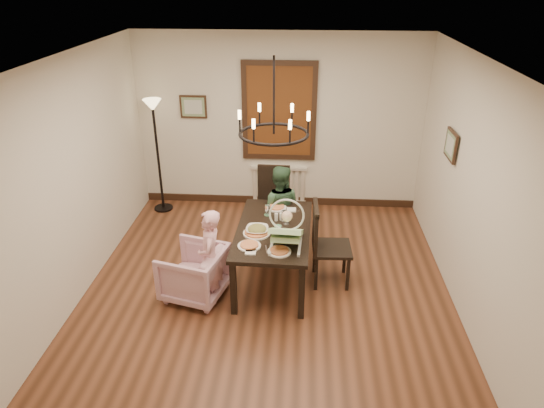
# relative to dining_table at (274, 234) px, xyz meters

# --- Properties ---
(room_shell) EXTENTS (4.51, 5.00, 2.81)m
(room_shell) POSITION_rel_dining_table_xyz_m (-0.06, 0.09, 0.74)
(room_shell) COLOR brown
(room_shell) RESTS_ON ground
(dining_table) EXTENTS (0.94, 1.62, 0.74)m
(dining_table) POSITION_rel_dining_table_xyz_m (0.00, 0.00, 0.00)
(dining_table) COLOR black
(dining_table) RESTS_ON room_shell
(chair_far) EXTENTS (0.49, 0.49, 1.07)m
(chair_far) POSITION_rel_dining_table_xyz_m (-0.09, 1.09, -0.13)
(chair_far) COLOR black
(chair_far) RESTS_ON room_shell
(chair_right) EXTENTS (0.50, 0.50, 1.08)m
(chair_right) POSITION_rel_dining_table_xyz_m (0.72, 0.01, -0.12)
(chair_right) COLOR black
(chair_right) RESTS_ON room_shell
(armchair) EXTENTS (0.86, 0.85, 0.64)m
(armchair) POSITION_rel_dining_table_xyz_m (-0.93, -0.41, -0.34)
(armchair) COLOR #E0ABC0
(armchair) RESTS_ON room_shell
(elderly_woman) EXTENTS (0.27, 0.38, 0.98)m
(elderly_woman) POSITION_rel_dining_table_xyz_m (-0.71, -0.47, -0.17)
(elderly_woman) COLOR #E7A3AE
(elderly_woman) RESTS_ON room_shell
(seated_man) EXTENTS (0.52, 0.42, 1.04)m
(seated_man) POSITION_rel_dining_table_xyz_m (0.02, 0.78, -0.14)
(seated_man) COLOR #33573B
(seated_man) RESTS_ON room_shell
(baby_bouncer) EXTENTS (0.45, 0.61, 0.39)m
(baby_bouncer) POSITION_rel_dining_table_xyz_m (0.17, -0.37, 0.28)
(baby_bouncer) COLOR #B8E9A1
(baby_bouncer) RESTS_ON dining_table
(salad_bowl) EXTENTS (0.33, 0.33, 0.08)m
(salad_bowl) POSITION_rel_dining_table_xyz_m (-0.19, -0.12, 0.12)
(salad_bowl) COLOR white
(salad_bowl) RESTS_ON dining_table
(pizza_platter) EXTENTS (0.33, 0.33, 0.04)m
(pizza_platter) POSITION_rel_dining_table_xyz_m (-0.19, -0.16, 0.10)
(pizza_platter) COLOR tan
(pizza_platter) RESTS_ON dining_table
(drinking_glass) EXTENTS (0.07, 0.07, 0.14)m
(drinking_glass) POSITION_rel_dining_table_xyz_m (0.15, 0.12, 0.15)
(drinking_glass) COLOR silver
(drinking_glass) RESTS_ON dining_table
(window_blinds) EXTENTS (1.00, 0.03, 1.40)m
(window_blinds) POSITION_rel_dining_table_xyz_m (-0.06, 2.19, 0.94)
(window_blinds) COLOR #552B11
(window_blinds) RESTS_ON room_shell
(radiator) EXTENTS (0.92, 0.12, 0.62)m
(radiator) POSITION_rel_dining_table_xyz_m (-0.06, 2.21, -0.31)
(radiator) COLOR silver
(radiator) RESTS_ON room_shell
(picture_back) EXTENTS (0.42, 0.03, 0.36)m
(picture_back) POSITION_rel_dining_table_xyz_m (-1.41, 2.20, 0.99)
(picture_back) COLOR black
(picture_back) RESTS_ON room_shell
(picture_right) EXTENTS (0.03, 0.42, 0.36)m
(picture_right) POSITION_rel_dining_table_xyz_m (2.15, 0.63, 0.99)
(picture_right) COLOR black
(picture_right) RESTS_ON room_shell
(floor_lamp) EXTENTS (0.30, 0.30, 1.80)m
(floor_lamp) POSITION_rel_dining_table_xyz_m (-1.96, 1.88, 0.24)
(floor_lamp) COLOR black
(floor_lamp) RESTS_ON room_shell
(chandelier) EXTENTS (0.80, 0.80, 0.04)m
(chandelier) POSITION_rel_dining_table_xyz_m (-0.00, -0.00, 1.29)
(chandelier) COLOR black
(chandelier) RESTS_ON room_shell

